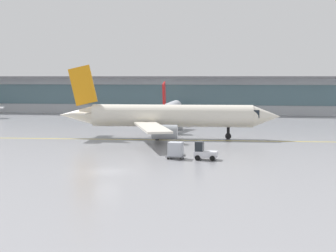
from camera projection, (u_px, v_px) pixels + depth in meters
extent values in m
plane|color=gray|center=(107.00, 171.00, 50.84)|extent=(400.00, 400.00, 0.00)
cube|color=yellow|center=(170.00, 140.00, 76.04)|extent=(109.89, 5.60, 0.01)
cube|color=#B2B7BC|center=(189.00, 96.00, 130.94)|extent=(198.66, 8.00, 9.00)
cube|color=slate|center=(188.00, 95.00, 126.88)|extent=(190.72, 0.16, 5.04)
cube|color=slate|center=(189.00, 77.00, 129.00)|extent=(206.61, 11.00, 0.60)
cylinder|color=silver|center=(171.00, 108.00, 111.00)|extent=(2.64, 18.52, 2.57)
cone|color=silver|center=(177.00, 105.00, 121.65)|extent=(2.45, 3.09, 2.44)
cube|color=black|center=(176.00, 104.00, 119.59)|extent=(2.01, 2.32, 0.90)
cone|color=silver|center=(163.00, 111.00, 99.85)|extent=(2.20, 4.12, 2.19)
cube|color=silver|center=(140.00, 111.00, 110.49)|extent=(10.85, 5.22, 0.21)
cylinder|color=#999EA3|center=(151.00, 114.00, 111.39)|extent=(1.60, 2.73, 1.59)
cube|color=silver|center=(200.00, 112.00, 108.67)|extent=(10.84, 5.29, 0.21)
cylinder|color=#999EA3|center=(191.00, 115.00, 110.15)|extent=(1.60, 2.73, 1.59)
cube|color=red|center=(164.00, 94.00, 100.32)|extent=(0.29, 3.47, 4.84)
cube|color=silver|center=(155.00, 109.00, 101.19)|extent=(3.79, 1.83, 0.18)
cube|color=silver|center=(174.00, 109.00, 100.66)|extent=(3.79, 1.83, 0.18)
cylinder|color=black|center=(175.00, 115.00, 117.58)|extent=(0.33, 0.33, 1.36)
cylinder|color=black|center=(175.00, 116.00, 117.62)|extent=(0.42, 0.68, 0.68)
cylinder|color=black|center=(162.00, 117.00, 109.95)|extent=(0.33, 0.33, 1.36)
cylinder|color=black|center=(162.00, 119.00, 109.98)|extent=(0.42, 0.68, 0.68)
cylinder|color=black|center=(178.00, 117.00, 109.47)|extent=(0.33, 0.33, 1.36)
cylinder|color=black|center=(178.00, 119.00, 109.50)|extent=(0.42, 0.68, 0.68)
cylinder|color=silver|center=(172.00, 116.00, 77.66)|extent=(24.79, 4.59, 3.42)
cone|color=silver|center=(267.00, 116.00, 76.30)|extent=(4.26, 3.44, 3.25)
cube|color=black|center=(248.00, 113.00, 76.51)|extent=(3.21, 2.81, 1.20)
cone|color=silver|center=(76.00, 115.00, 79.09)|extent=(5.61, 3.17, 2.91)
cube|color=silver|center=(165.00, 117.00, 86.62)|extent=(6.38, 14.46, 0.28)
cylinder|color=#999EA3|center=(172.00, 124.00, 83.78)|extent=(3.72, 2.29, 2.11)
cube|color=silver|center=(152.00, 127.00, 69.27)|extent=(7.59, 14.39, 0.28)
cylinder|color=#999EA3|center=(165.00, 132.00, 72.01)|extent=(3.72, 2.29, 2.11)
cube|color=orange|center=(83.00, 85.00, 78.54)|extent=(4.63, 0.58, 6.45)
cube|color=silver|center=(90.00, 111.00, 81.39)|extent=(2.65, 5.14, 0.24)
cube|color=silver|center=(81.00, 113.00, 76.41)|extent=(2.65, 5.14, 0.24)
cylinder|color=black|center=(228.00, 133.00, 77.10)|extent=(0.44, 0.44, 1.81)
cylinder|color=black|center=(228.00, 136.00, 77.14)|extent=(0.93, 0.60, 0.91)
cylinder|color=black|center=(161.00, 131.00, 80.40)|extent=(0.44, 0.44, 1.81)
cylinder|color=black|center=(161.00, 134.00, 80.45)|extent=(0.93, 0.60, 0.91)
cylinder|color=black|center=(157.00, 134.00, 75.81)|extent=(0.44, 0.44, 1.81)
cylinder|color=black|center=(157.00, 137.00, 75.86)|extent=(0.93, 0.60, 0.91)
cube|color=silver|center=(206.00, 154.00, 57.96)|extent=(2.71, 1.61, 0.70)
cube|color=#1E2328|center=(199.00, 146.00, 58.03)|extent=(1.00, 1.31, 1.10)
cylinder|color=black|center=(214.00, 156.00, 58.48)|extent=(0.62, 0.27, 0.60)
cylinder|color=black|center=(212.00, 158.00, 57.12)|extent=(0.62, 0.27, 0.60)
cylinder|color=black|center=(199.00, 156.00, 58.86)|extent=(0.62, 0.27, 0.60)
cylinder|color=black|center=(197.00, 158.00, 57.50)|extent=(0.62, 0.27, 0.60)
cube|color=#595B60|center=(176.00, 156.00, 58.78)|extent=(2.22, 1.77, 0.12)
cube|color=#B2B7C1|center=(176.00, 149.00, 58.69)|extent=(1.72, 1.62, 1.60)
cylinder|color=black|center=(183.00, 157.00, 59.31)|extent=(0.23, 0.12, 0.22)
cylinder|color=black|center=(181.00, 159.00, 57.95)|extent=(0.23, 0.12, 0.22)
cylinder|color=black|center=(171.00, 157.00, 59.64)|extent=(0.23, 0.12, 0.22)
cylinder|color=black|center=(168.00, 158.00, 58.28)|extent=(0.23, 0.12, 0.22)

